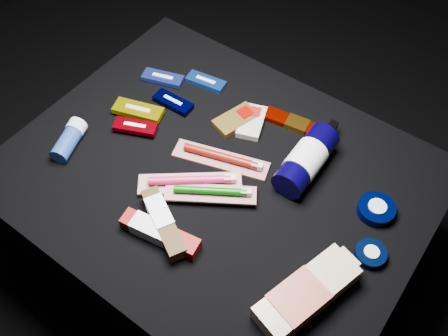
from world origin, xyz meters
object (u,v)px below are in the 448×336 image
Objects in this scene: deodorant_stick at (69,140)px; toothpaste_carton_red at (157,232)px; bodywash_bottle at (305,295)px; lotion_bottle at (306,160)px.

deodorant_stick is 0.35m from toothpaste_carton_red.
toothpaste_carton_red is at bearing -30.84° from deodorant_stick.
bodywash_bottle reaches higher than deodorant_stick.
bodywash_bottle is 0.68m from deodorant_stick.
toothpaste_carton_red is at bearing -117.11° from lotion_bottle.
deodorant_stick reaches higher than toothpaste_carton_red.
bodywash_bottle is at bearing -19.99° from deodorant_stick.
lotion_bottle reaches higher than bodywash_bottle.
deodorant_stick is 0.65× the size of toothpaste_carton_red.
toothpaste_carton_red is at bearing -153.27° from bodywash_bottle.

